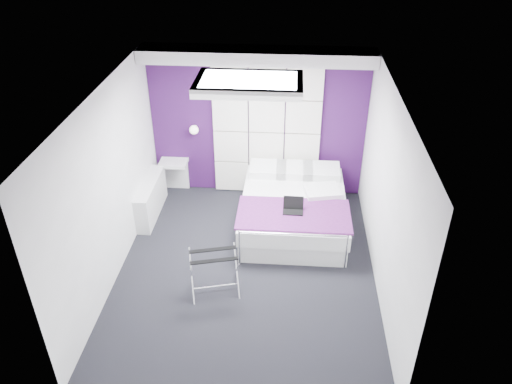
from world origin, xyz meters
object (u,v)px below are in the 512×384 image
at_px(bed, 293,210).
at_px(laptop, 293,207).
at_px(nightstand, 173,163).
at_px(luggage_rack, 214,273).
at_px(radiator, 151,198).
at_px(wall_lamp, 194,129).

distance_m(bed, laptop, 0.53).
bearing_deg(nightstand, luggage_rack, -66.72).
bearing_deg(radiator, luggage_rack, -53.35).
bearing_deg(wall_lamp, bed, -28.63).
height_order(wall_lamp, laptop, wall_lamp).
bearing_deg(wall_lamp, laptop, -38.58).
bearing_deg(nightstand, radiator, -108.43).
height_order(bed, luggage_rack, bed).
distance_m(wall_lamp, luggage_rack, 2.75).
bearing_deg(radiator, bed, -4.02).
xyz_separation_m(radiator, bed, (2.33, -0.16, -0.00)).
height_order(radiator, laptop, laptop).
xyz_separation_m(bed, luggage_rack, (-1.03, -1.59, 0.01)).
bearing_deg(wall_lamp, nightstand, -174.29).
bearing_deg(laptop, wall_lamp, 142.75).
height_order(nightstand, luggage_rack, nightstand).
bearing_deg(nightstand, wall_lamp, 5.71).
xyz_separation_m(bed, laptop, (-0.01, -0.42, 0.32)).
height_order(wall_lamp, bed, wall_lamp).
bearing_deg(radiator, laptop, -14.05).
xyz_separation_m(wall_lamp, nightstand, (-0.40, -0.04, -0.63)).
relative_size(wall_lamp, nightstand, 0.31).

